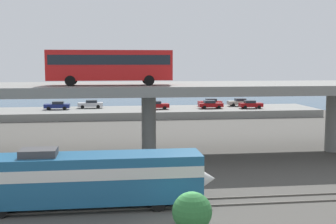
# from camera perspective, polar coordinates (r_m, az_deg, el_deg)

# --- Properties ---
(rail_strip_near) EXTENTS (110.00, 0.12, 0.12)m
(rail_strip_near) POSITION_cam_1_polar(r_m,az_deg,el_deg) (30.80, 0.29, -12.18)
(rail_strip_near) COLOR #59544C
(rail_strip_near) RESTS_ON ground_plane
(rail_strip_far) EXTENTS (110.00, 0.12, 0.12)m
(rail_strip_far) POSITION_cam_1_polar(r_m,az_deg,el_deg) (32.24, -0.08, -11.32)
(rail_strip_far) COLOR #59544C
(rail_strip_far) RESTS_ON ground_plane
(train_locomotive) EXTENTS (17.40, 3.04, 4.18)m
(train_locomotive) POSITION_cam_1_polar(r_m,az_deg,el_deg) (30.70, -9.55, -8.19)
(train_locomotive) COLOR #1E5984
(train_locomotive) RESTS_ON ground_plane
(highway_overpass) EXTENTS (96.00, 11.95, 7.63)m
(highway_overpass) POSITION_cam_1_polar(r_m,az_deg,el_deg) (45.95, -2.51, 2.74)
(highway_overpass) COLOR gray
(highway_overpass) RESTS_ON ground_plane
(transit_bus_on_overpass) EXTENTS (12.00, 2.68, 3.40)m
(transit_bus_on_overpass) POSITION_cam_1_polar(r_m,az_deg,el_deg) (43.57, -7.53, 6.14)
(transit_bus_on_overpass) COLOR red
(transit_bus_on_overpass) RESTS_ON highway_overpass
(pier_parking_lot) EXTENTS (68.13, 12.03, 1.30)m
(pier_parking_lot) POSITION_cam_1_polar(r_m,az_deg,el_deg) (81.31, -4.61, -0.07)
(pier_parking_lot) COLOR gray
(pier_parking_lot) RESTS_ON ground_plane
(parked_car_0) EXTENTS (4.47, 2.00, 1.50)m
(parked_car_0) POSITION_cam_1_polar(r_m,az_deg,el_deg) (87.36, 9.19, 1.26)
(parked_car_0) COLOR #9E998C
(parked_car_0) RESTS_ON pier_parking_lot
(parked_car_1) EXTENTS (4.55, 1.87, 1.50)m
(parked_car_1) POSITION_cam_1_polar(r_m,az_deg,el_deg) (86.14, 5.46, 1.24)
(parked_car_1) COLOR maroon
(parked_car_1) RESTS_ON pier_parking_lot
(parked_car_2) EXTENTS (4.50, 1.97, 1.50)m
(parked_car_2) POSITION_cam_1_polar(r_m,az_deg,el_deg) (82.35, -14.10, 0.84)
(parked_car_2) COLOR navy
(parked_car_2) RESTS_ON pier_parking_lot
(parked_car_3) EXTENTS (4.53, 1.95, 1.50)m
(parked_car_3) POSITION_cam_1_polar(r_m,az_deg,el_deg) (80.53, -1.52, 0.91)
(parked_car_3) COLOR maroon
(parked_car_3) RESTS_ON pier_parking_lot
(parked_car_4) EXTENTS (4.28, 1.82, 1.50)m
(parked_car_4) POSITION_cam_1_polar(r_m,az_deg,el_deg) (83.31, 10.61, 0.98)
(parked_car_4) COLOR maroon
(parked_car_4) RESTS_ON pier_parking_lot
(parked_car_6) EXTENTS (4.45, 1.94, 1.50)m
(parked_car_6) POSITION_cam_1_polar(r_m,az_deg,el_deg) (82.13, 5.50, 0.99)
(parked_car_6) COLOR maroon
(parked_car_6) RESTS_ON pier_parking_lot
(parked_car_7) EXTENTS (4.61, 2.00, 1.50)m
(parked_car_7) POSITION_cam_1_polar(r_m,az_deg,el_deg) (83.77, -9.94, 1.03)
(parked_car_7) COLOR #B7B7BC
(parked_car_7) RESTS_ON pier_parking_lot
(harbor_water) EXTENTS (140.00, 36.00, 0.01)m
(harbor_water) POSITION_cam_1_polar(r_m,az_deg,el_deg) (104.23, -5.23, 1.01)
(harbor_water) COLOR #385B7A
(harbor_water) RESTS_ON ground_plane
(shrub_right) EXTENTS (2.36, 2.36, 2.36)m
(shrub_right) POSITION_cam_1_polar(r_m,az_deg,el_deg) (26.57, 3.12, -12.73)
(shrub_right) COLOR #2E7138
(shrub_right) RESTS_ON ground_plane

